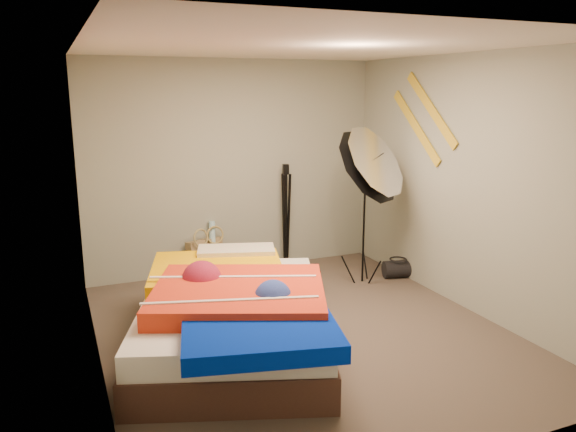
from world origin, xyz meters
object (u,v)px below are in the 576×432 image
duffel_bag (398,269)px  bed (234,314)px  wrapping_roll (213,248)px  camera_tripod (286,209)px  tote_bag (206,258)px  photo_umbrella (367,168)px  camera_case (307,281)px

duffel_bag → bed: (-2.32, -1.03, 0.22)m
wrapping_roll → camera_tripod: size_ratio=0.50×
tote_bag → duffel_bag: tote_bag is taller
duffel_bag → bed: size_ratio=0.13×
wrapping_roll → camera_tripod: (0.92, -0.03, 0.41)m
wrapping_roll → bed: size_ratio=0.25×
wrapping_roll → bed: (-0.36, -1.98, -0.01)m
duffel_bag → photo_umbrella: photo_umbrella is taller
wrapping_roll → photo_umbrella: photo_umbrella is taller
photo_umbrella → camera_tripod: 1.30m
tote_bag → camera_case: 1.31m
photo_umbrella → camera_tripod: photo_umbrella is taller
bed → camera_case: bearing=41.3°
camera_tripod → bed: bearing=-123.5°
tote_bag → camera_case: size_ratio=1.75×
camera_case → photo_umbrella: size_ratio=0.13×
bed → camera_tripod: size_ratio=2.06×
wrapping_roll → duffel_bag: bearing=-25.8°
tote_bag → wrapping_roll: wrapping_roll is taller
photo_umbrella → tote_bag: bearing=144.8°
tote_bag → photo_umbrella: photo_umbrella is taller
wrapping_roll → duffel_bag: 2.19m
camera_tripod → duffel_bag: bearing=-41.3°
camera_case → camera_tripod: size_ratio=0.20×
wrapping_roll → bed: 2.01m
tote_bag → camera_tripod: 1.13m
camera_case → photo_umbrella: (0.66, -0.09, 1.22)m
bed → camera_tripod: bearing=56.5°
camera_tripod → tote_bag: bearing=178.1°
tote_bag → photo_umbrella: 2.17m
wrapping_roll → tote_bag: bearing=180.0°
duffel_bag → camera_tripod: camera_tripod is taller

